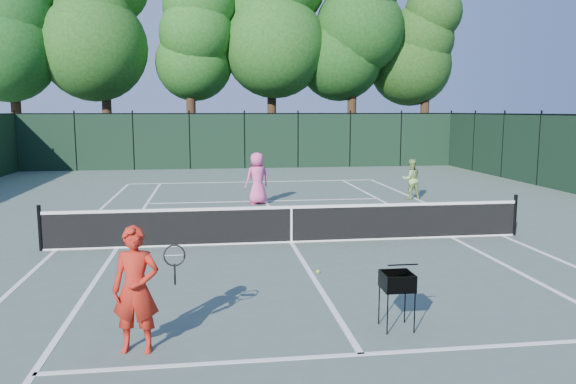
{
  "coord_description": "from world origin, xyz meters",
  "views": [
    {
      "loc": [
        -1.92,
        -13.2,
        3.18
      ],
      "look_at": [
        0.06,
        1.0,
        1.1
      ],
      "focal_mm": 35.0,
      "sensor_mm": 36.0,
      "label": 1
    }
  ],
  "objects": [
    {
      "name": "tree_4",
      "position": [
        7.0,
        21.6,
        8.14
      ],
      "size": [
        6.2,
        6.2,
        12.97
      ],
      "color": "black",
      "rests_on": "ground"
    },
    {
      "name": "service_line_far",
      "position": [
        0.0,
        6.4,
        0.0
      ],
      "size": [
        8.23,
        0.1,
        0.01
      ],
      "primitive_type": "cube",
      "color": "white",
      "rests_on": "ground"
    },
    {
      "name": "tree_1",
      "position": [
        -8.0,
        22.0,
        8.69
      ],
      "size": [
        6.8,
        6.8,
        13.98
      ],
      "color": "black",
      "rests_on": "ground"
    },
    {
      "name": "sideline_singles_left",
      "position": [
        -4.12,
        0.0,
        0.0
      ],
      "size": [
        0.1,
        23.77,
        0.01
      ],
      "primitive_type": "cube",
      "color": "white",
      "rests_on": "ground"
    },
    {
      "name": "center_service_line",
      "position": [
        0.0,
        0.0,
        0.0
      ],
      "size": [
        0.1,
        12.8,
        0.01
      ],
      "primitive_type": "cube",
      "color": "white",
      "rests_on": "ground"
    },
    {
      "name": "sideline_singles_right",
      "position": [
        4.12,
        0.0,
        0.0
      ],
      "size": [
        0.1,
        23.77,
        0.01
      ],
      "primitive_type": "cube",
      "color": "white",
      "rests_on": "ground"
    },
    {
      "name": "coach",
      "position": [
        -2.92,
        -5.88,
        0.85
      ],
      "size": [
        0.98,
        0.58,
        1.7
      ],
      "rotation": [
        0.0,
        0.0,
        -0.13
      ],
      "color": "red",
      "rests_on": "ground"
    },
    {
      "name": "ground",
      "position": [
        0.0,
        0.0,
        0.0
      ],
      "size": [
        90.0,
        90.0,
        0.0
      ],
      "primitive_type": "plane",
      "color": "#49594F",
      "rests_on": "ground"
    },
    {
      "name": "sideline_doubles_right",
      "position": [
        5.49,
        0.0,
        0.0
      ],
      "size": [
        0.1,
        23.77,
        0.01
      ],
      "primitive_type": "cube",
      "color": "white",
      "rests_on": "ground"
    },
    {
      "name": "fence_far",
      "position": [
        0.0,
        18.0,
        1.5
      ],
      "size": [
        24.0,
        0.05,
        3.0
      ],
      "primitive_type": "cube",
      "color": "black",
      "rests_on": "ground"
    },
    {
      "name": "tree_2",
      "position": [
        -3.0,
        21.8,
        7.73
      ],
      "size": [
        6.0,
        6.0,
        12.4
      ],
      "color": "black",
      "rests_on": "ground"
    },
    {
      "name": "baseline_far",
      "position": [
        0.0,
        11.88,
        0.0
      ],
      "size": [
        10.97,
        0.1,
        0.01
      ],
      "primitive_type": "cube",
      "color": "white",
      "rests_on": "ground"
    },
    {
      "name": "service_line_near",
      "position": [
        0.0,
        -6.4,
        0.0
      ],
      "size": [
        8.23,
        0.1,
        0.01
      ],
      "primitive_type": "cube",
      "color": "white",
      "rests_on": "ground"
    },
    {
      "name": "tree_3",
      "position": [
        2.0,
        22.3,
        9.01
      ],
      "size": [
        7.0,
        7.0,
        14.45
      ],
      "color": "black",
      "rests_on": "ground"
    },
    {
      "name": "ball_hopper",
      "position": [
        0.75,
        -5.6,
        0.71
      ],
      "size": [
        0.45,
        0.45,
        0.85
      ],
      "rotation": [
        0.0,
        0.0,
        -0.02
      ],
      "color": "black",
      "rests_on": "ground"
    },
    {
      "name": "player_green",
      "position": [
        5.27,
        6.12,
        0.73
      ],
      "size": [
        0.73,
        0.58,
        1.46
      ],
      "rotation": [
        0.0,
        0.0,
        3.19
      ],
      "color": "#91B75B",
      "rests_on": "ground"
    },
    {
      "name": "loose_ball_midcourt",
      "position": [
        0.15,
        -2.65,
        0.03
      ],
      "size": [
        0.07,
        0.07,
        0.07
      ],
      "primitive_type": "sphere",
      "color": "#CDE32E",
      "rests_on": "ground"
    },
    {
      "name": "tree_5",
      "position": [
        12.0,
        22.1,
        7.71
      ],
      "size": [
        5.8,
        5.8,
        12.23
      ],
      "color": "black",
      "rests_on": "ground"
    },
    {
      "name": "tennis_net",
      "position": [
        0.0,
        0.0,
        0.48
      ],
      "size": [
        11.69,
        0.09,
        1.06
      ],
      "color": "black",
      "rests_on": "ground"
    },
    {
      "name": "tree_0",
      "position": [
        -13.0,
        21.5,
        8.16
      ],
      "size": [
        6.4,
        6.4,
        13.14
      ],
      "color": "black",
      "rests_on": "ground"
    },
    {
      "name": "player_pink",
      "position": [
        -0.33,
        5.8,
        0.89
      ],
      "size": [
        1.02,
        0.87,
        1.78
      ],
      "rotation": [
        0.0,
        0.0,
        3.55
      ],
      "color": "#ED5396",
      "rests_on": "ground"
    },
    {
      "name": "sideline_doubles_left",
      "position": [
        -5.49,
        0.0,
        0.0
      ],
      "size": [
        0.1,
        23.77,
        0.01
      ],
      "primitive_type": "cube",
      "color": "white",
      "rests_on": "ground"
    }
  ]
}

